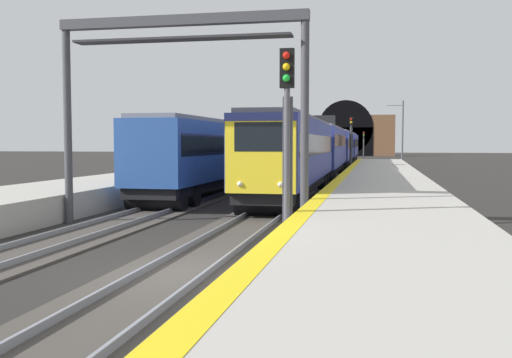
# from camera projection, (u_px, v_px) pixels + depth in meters

# --- Properties ---
(ground_plane) EXTENTS (320.00, 320.00, 0.00)m
(ground_plane) POSITION_uv_depth(u_px,v_px,m) (178.00, 275.00, 12.95)
(ground_plane) COLOR #282623
(platform_right) EXTENTS (112.00, 4.85, 1.02)m
(platform_right) POSITION_uv_depth(u_px,v_px,m) (389.00, 261.00, 12.01)
(platform_right) COLOR #ADA89E
(platform_right) RESTS_ON ground_plane
(platform_right_edge_strip) EXTENTS (112.00, 0.50, 0.01)m
(platform_right_edge_strip) POSITION_uv_depth(u_px,v_px,m) (284.00, 232.00, 12.42)
(platform_right_edge_strip) COLOR yellow
(platform_right_edge_strip) RESTS_ON platform_right
(track_main_line) EXTENTS (160.00, 2.98, 0.21)m
(track_main_line) POSITION_uv_depth(u_px,v_px,m) (178.00, 273.00, 12.95)
(track_main_line) COLOR #423D38
(track_main_line) RESTS_ON ground_plane
(train_main_approaching) EXTENTS (74.19, 2.90, 5.11)m
(train_main_approaching) POSITION_uv_depth(u_px,v_px,m) (333.00, 148.00, 57.85)
(train_main_approaching) COLOR navy
(train_main_approaching) RESTS_ON ground_plane
(train_adjacent_platform) EXTENTS (38.56, 2.99, 5.01)m
(train_adjacent_platform) POSITION_uv_depth(u_px,v_px,m) (249.00, 150.00, 42.52)
(train_adjacent_platform) COLOR #264C99
(train_adjacent_platform) RESTS_ON ground_plane
(railway_signal_near) EXTENTS (0.39, 0.38, 5.43)m
(railway_signal_near) POSITION_uv_depth(u_px,v_px,m) (287.00, 129.00, 15.92)
(railway_signal_near) COLOR #4C4C54
(railway_signal_near) RESTS_ON ground_plane
(railway_signal_mid) EXTENTS (0.39, 0.38, 5.28)m
(railway_signal_mid) POSITION_uv_depth(u_px,v_px,m) (351.00, 140.00, 55.14)
(railway_signal_mid) COLOR #38383D
(railway_signal_mid) RESTS_ON ground_plane
(railway_signal_far) EXTENTS (0.39, 0.38, 4.88)m
(railway_signal_far) POSITION_uv_depth(u_px,v_px,m) (364.00, 142.00, 106.94)
(railway_signal_far) COLOR #38383D
(railway_signal_far) RESTS_ON ground_plane
(overhead_signal_gantry) EXTENTS (0.70, 8.84, 7.25)m
(overhead_signal_gantry) POSITION_uv_depth(u_px,v_px,m) (181.00, 68.00, 20.21)
(overhead_signal_gantry) COLOR #3F3F47
(overhead_signal_gantry) RESTS_ON ground_plane
(tunnel_portal) EXTENTS (2.26, 20.67, 11.89)m
(tunnel_portal) POSITION_uv_depth(u_px,v_px,m) (346.00, 135.00, 126.71)
(tunnel_portal) COLOR brown
(tunnel_portal) RESTS_ON ground_plane
(catenary_mast_near) EXTENTS (0.22, 2.07, 8.13)m
(catenary_mast_near) POSITION_uv_depth(u_px,v_px,m) (402.00, 132.00, 73.89)
(catenary_mast_near) COLOR #595B60
(catenary_mast_near) RESTS_ON ground_plane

